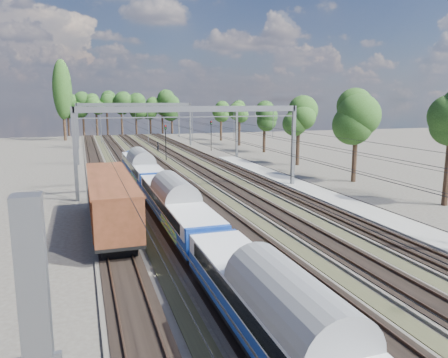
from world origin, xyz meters
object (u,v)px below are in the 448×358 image
object	(u,v)px
worker	(158,147)
signal_far	(211,132)
emu_train	(176,201)
freight_boxcar	(111,199)
signal_near	(166,138)

from	to	relation	value
worker	signal_far	bearing A→B (deg)	-106.67
emu_train	freight_boxcar	xyz separation A→B (m)	(-4.50, 1.76, 0.09)
worker	signal_near	distance (m)	13.65
emu_train	signal_near	bearing A→B (deg)	80.45
worker	signal_far	world-z (taller)	signal_far
signal_near	freight_boxcar	bearing A→B (deg)	-101.65
freight_boxcar	signal_near	bearing A→B (deg)	73.28
freight_boxcar	signal_near	size ratio (longest dim) A/B	2.67
freight_boxcar	signal_far	size ratio (longest dim) A/B	2.67
freight_boxcar	signal_far	bearing A→B (deg)	65.39
worker	signal_far	distance (m)	10.45
signal_near	signal_far	xyz separation A→B (m)	(10.84, 11.18, -0.00)
emu_train	signal_far	xyz separation A→B (m)	(17.25, 49.26, 1.30)
emu_train	signal_far	distance (m)	52.21
emu_train	worker	world-z (taller)	emu_train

